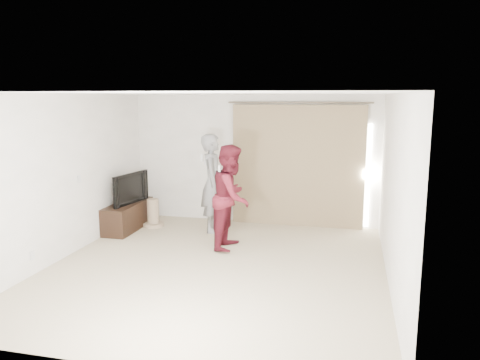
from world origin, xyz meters
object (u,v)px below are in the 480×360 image
object	(u,v)px
person_man	(213,183)
person_woman	(232,197)
tv_console	(128,216)
tv	(127,188)

from	to	relation	value
person_man	person_woman	world-z (taller)	person_man
tv_console	person_woman	xyz separation A→B (m)	(2.25, -0.62, 0.63)
person_woman	person_man	bearing A→B (deg)	123.57
tv_console	person_woman	bearing A→B (deg)	-15.34
tv	person_man	xyz separation A→B (m)	(1.65, 0.29, 0.12)
tv	person_woman	size ratio (longest dim) A/B	0.58
tv_console	tv	bearing A→B (deg)	0.00
person_man	person_woman	distance (m)	1.09
tv_console	person_man	world-z (taller)	person_man
tv_console	person_woman	size ratio (longest dim) A/B	0.76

